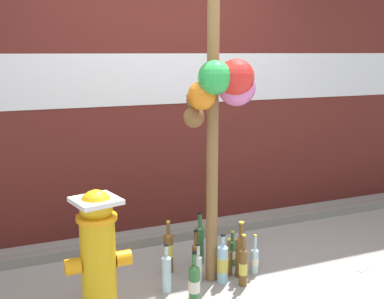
{
  "coord_description": "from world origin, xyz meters",
  "views": [
    {
      "loc": [
        -1.47,
        -2.69,
        1.67
      ],
      "look_at": [
        -0.21,
        0.29,
        1.01
      ],
      "focal_mm": 44.46,
      "sensor_mm": 36.0,
      "label": 1
    }
  ],
  "objects_px": {
    "bottle_0": "(255,259)",
    "bottle_6": "(198,267)",
    "bottle_9": "(200,242)",
    "memorial_post": "(220,54)",
    "bottle_4": "(167,272)",
    "bottle_5": "(243,266)",
    "fire_hydrant": "(98,250)",
    "bottle_2": "(241,254)",
    "bottle_10": "(196,257)",
    "bottle_7": "(229,261)",
    "bottle_3": "(223,263)",
    "bottle_11": "(232,252)",
    "bottle_8": "(194,282)",
    "bottle_1": "(168,251)"
  },
  "relations": [
    {
      "from": "memorial_post",
      "to": "bottle_2",
      "type": "distance_m",
      "value": 1.5
    },
    {
      "from": "fire_hydrant",
      "to": "bottle_3",
      "type": "height_order",
      "value": "fire_hydrant"
    },
    {
      "from": "bottle_3",
      "to": "bottle_7",
      "type": "distance_m",
      "value": 0.14
    },
    {
      "from": "fire_hydrant",
      "to": "bottle_5",
      "type": "bearing_deg",
      "value": -2.26
    },
    {
      "from": "bottle_6",
      "to": "bottle_8",
      "type": "relative_size",
      "value": 0.83
    },
    {
      "from": "bottle_9",
      "to": "bottle_11",
      "type": "distance_m",
      "value": 0.27
    },
    {
      "from": "bottle_4",
      "to": "bottle_5",
      "type": "bearing_deg",
      "value": -12.88
    },
    {
      "from": "fire_hydrant",
      "to": "bottle_10",
      "type": "bearing_deg",
      "value": 17.44
    },
    {
      "from": "fire_hydrant",
      "to": "bottle_4",
      "type": "height_order",
      "value": "fire_hydrant"
    },
    {
      "from": "bottle_8",
      "to": "bottle_11",
      "type": "xyz_separation_m",
      "value": [
        0.5,
        0.39,
        -0.02
      ]
    },
    {
      "from": "fire_hydrant",
      "to": "bottle_3",
      "type": "relative_size",
      "value": 2.21
    },
    {
      "from": "bottle_7",
      "to": "bottle_8",
      "type": "xyz_separation_m",
      "value": [
        -0.39,
        -0.26,
        0.02
      ]
    },
    {
      "from": "bottle_4",
      "to": "bottle_11",
      "type": "height_order",
      "value": "bottle_4"
    },
    {
      "from": "fire_hydrant",
      "to": "bottle_11",
      "type": "bearing_deg",
      "value": 14.36
    },
    {
      "from": "bottle_1",
      "to": "bottle_4",
      "type": "relative_size",
      "value": 1.15
    },
    {
      "from": "bottle_6",
      "to": "bottle_7",
      "type": "relative_size",
      "value": 1.02
    },
    {
      "from": "bottle_1",
      "to": "bottle_5",
      "type": "distance_m",
      "value": 0.59
    },
    {
      "from": "bottle_7",
      "to": "bottle_11",
      "type": "bearing_deg",
      "value": 52.77
    },
    {
      "from": "bottle_2",
      "to": "bottle_10",
      "type": "relative_size",
      "value": 1.21
    },
    {
      "from": "bottle_7",
      "to": "bottle_6",
      "type": "bearing_deg",
      "value": -177.04
    },
    {
      "from": "bottle_2",
      "to": "bottle_5",
      "type": "xyz_separation_m",
      "value": [
        -0.05,
        -0.13,
        -0.03
      ]
    },
    {
      "from": "bottle_0",
      "to": "bottle_10",
      "type": "relative_size",
      "value": 0.87
    },
    {
      "from": "bottle_6",
      "to": "bottle_8",
      "type": "distance_m",
      "value": 0.28
    },
    {
      "from": "bottle_9",
      "to": "memorial_post",
      "type": "bearing_deg",
      "value": -93.01
    },
    {
      "from": "memorial_post",
      "to": "bottle_1",
      "type": "relative_size",
      "value": 7.36
    },
    {
      "from": "bottle_7",
      "to": "bottle_11",
      "type": "relative_size",
      "value": 1.02
    },
    {
      "from": "bottle_4",
      "to": "bottle_5",
      "type": "xyz_separation_m",
      "value": [
        0.55,
        -0.12,
        0.0
      ]
    },
    {
      "from": "fire_hydrant",
      "to": "bottle_8",
      "type": "xyz_separation_m",
      "value": [
        0.62,
        -0.11,
        -0.3
      ]
    },
    {
      "from": "bottle_1",
      "to": "bottle_5",
      "type": "height_order",
      "value": "bottle_1"
    },
    {
      "from": "fire_hydrant",
      "to": "bottle_4",
      "type": "relative_size",
      "value": 2.31
    },
    {
      "from": "fire_hydrant",
      "to": "bottle_9",
      "type": "relative_size",
      "value": 1.94
    },
    {
      "from": "bottle_7",
      "to": "bottle_8",
      "type": "bearing_deg",
      "value": -146.74
    },
    {
      "from": "bottle_4",
      "to": "bottle_3",
      "type": "bearing_deg",
      "value": -3.75
    },
    {
      "from": "bottle_10",
      "to": "bottle_11",
      "type": "height_order",
      "value": "bottle_10"
    },
    {
      "from": "bottle_2",
      "to": "bottle_7",
      "type": "xyz_separation_m",
      "value": [
        -0.07,
        0.06,
        -0.06
      ]
    },
    {
      "from": "bottle_3",
      "to": "bottle_5",
      "type": "height_order",
      "value": "bottle_5"
    },
    {
      "from": "bottle_8",
      "to": "bottle_9",
      "type": "relative_size",
      "value": 0.83
    },
    {
      "from": "bottle_1",
      "to": "bottle_10",
      "type": "xyz_separation_m",
      "value": [
        0.18,
        -0.12,
        -0.03
      ]
    },
    {
      "from": "bottle_6",
      "to": "bottle_11",
      "type": "relative_size",
      "value": 1.04
    },
    {
      "from": "bottle_0",
      "to": "bottle_8",
      "type": "xyz_separation_m",
      "value": [
        -0.59,
        -0.2,
        0.02
      ]
    },
    {
      "from": "bottle_6",
      "to": "bottle_11",
      "type": "bearing_deg",
      "value": 22.46
    },
    {
      "from": "bottle_2",
      "to": "bottle_4",
      "type": "bearing_deg",
      "value": -179.42
    },
    {
      "from": "bottle_10",
      "to": "bottle_5",
      "type": "bearing_deg",
      "value": -48.94
    },
    {
      "from": "memorial_post",
      "to": "bottle_6",
      "type": "xyz_separation_m",
      "value": [
        -0.12,
        0.08,
        -1.55
      ]
    },
    {
      "from": "fire_hydrant",
      "to": "bottle_6",
      "type": "relative_size",
      "value": 2.79
    },
    {
      "from": "bottle_1",
      "to": "bottle_4",
      "type": "height_order",
      "value": "bottle_1"
    },
    {
      "from": "memorial_post",
      "to": "bottle_8",
      "type": "height_order",
      "value": "memorial_post"
    },
    {
      "from": "bottle_1",
      "to": "bottle_8",
      "type": "xyz_separation_m",
      "value": [
        0.01,
        -0.48,
        -0.04
      ]
    },
    {
      "from": "bottle_0",
      "to": "bottle_6",
      "type": "height_order",
      "value": "bottle_0"
    },
    {
      "from": "bottle_1",
      "to": "bottle_6",
      "type": "height_order",
      "value": "bottle_1"
    }
  ]
}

